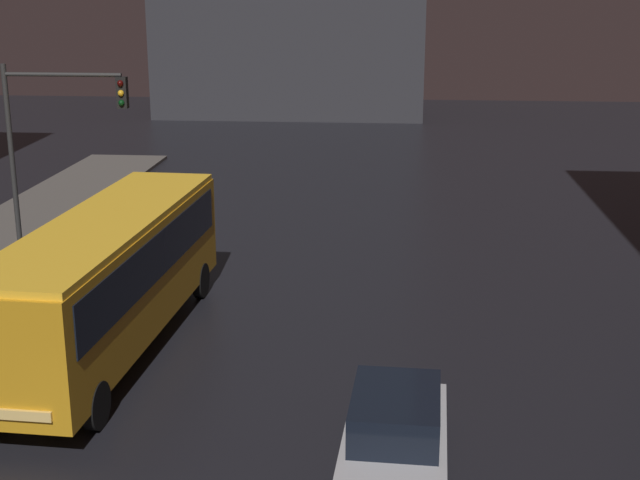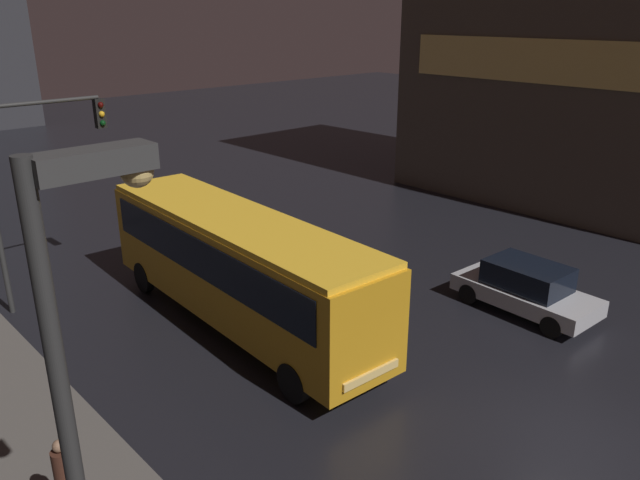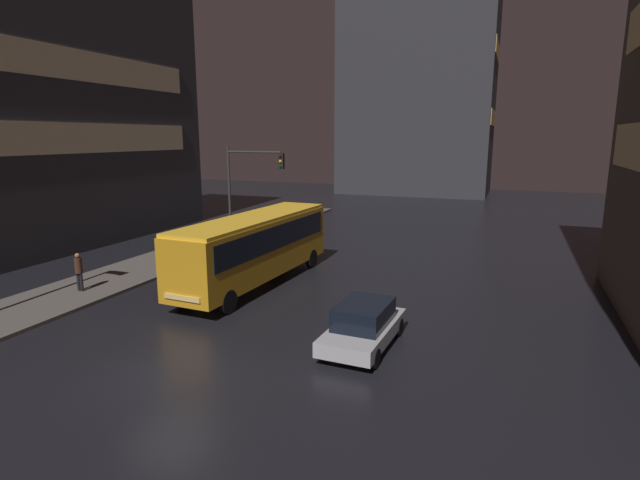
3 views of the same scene
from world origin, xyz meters
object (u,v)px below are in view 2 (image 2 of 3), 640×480
object	(u,v)px
pedestrian_near	(64,476)
traffic_light_main	(32,165)
street_lamp_sidewalk	(88,400)
bus_near	(238,260)
car_taxi	(526,287)

from	to	relation	value
pedestrian_near	traffic_light_main	size ratio (longest dim) A/B	0.27
street_lamp_sidewalk	pedestrian_near	bearing A→B (deg)	78.89
bus_near	pedestrian_near	world-z (taller)	bus_near
traffic_light_main	street_lamp_sidewalk	xyz separation A→B (m)	(-4.14, -13.56, 0.68)
pedestrian_near	street_lamp_sidewalk	distance (m)	5.59
street_lamp_sidewalk	bus_near	bearing A→B (deg)	47.37
bus_near	car_taxi	xyz separation A→B (m)	(6.91, -5.15, -1.28)
pedestrian_near	car_taxi	bearing A→B (deg)	105.97
car_taxi	traffic_light_main	xyz separation A→B (m)	(-10.27, 10.57, 3.61)
traffic_light_main	street_lamp_sidewalk	distance (m)	14.19
car_taxi	bus_near	bearing A→B (deg)	-34.12
car_taxi	street_lamp_sidewalk	world-z (taller)	street_lamp_sidewalk
bus_near	street_lamp_sidewalk	size ratio (longest dim) A/B	1.48
car_taxi	pedestrian_near	world-z (taller)	pedestrian_near
pedestrian_near	street_lamp_sidewalk	xyz separation A→B (m)	(-0.77, -3.93, 3.90)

